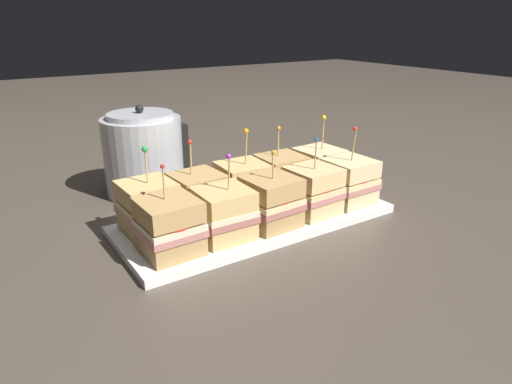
{
  "coord_description": "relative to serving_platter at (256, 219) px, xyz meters",
  "views": [
    {
      "loc": [
        -0.49,
        -0.76,
        0.42
      ],
      "look_at": [
        0.0,
        0.0,
        0.07
      ],
      "focal_mm": 32.0,
      "sensor_mm": 36.0,
      "label": 1
    }
  ],
  "objects": [
    {
      "name": "serving_platter",
      "position": [
        0.0,
        0.0,
        0.0
      ],
      "size": [
        0.59,
        0.25,
        0.02
      ],
      "color": "white",
      "rests_on": "ground_plane"
    },
    {
      "name": "sandwich_front_center",
      "position": [
        0.0,
        -0.06,
        0.06
      ],
      "size": [
        0.11,
        0.11,
        0.16
      ],
      "color": "tan",
      "rests_on": "serving_platter"
    },
    {
      "name": "sandwich_front_far_left",
      "position": [
        -0.22,
        -0.05,
        0.06
      ],
      "size": [
        0.11,
        0.11,
        0.17
      ],
      "color": "tan",
      "rests_on": "serving_platter"
    },
    {
      "name": "sandwich_front_left",
      "position": [
        -0.11,
        -0.05,
        0.06
      ],
      "size": [
        0.11,
        0.11,
        0.17
      ],
      "color": "tan",
      "rests_on": "serving_platter"
    },
    {
      "name": "sandwich_back_right",
      "position": [
        0.11,
        0.06,
        0.06
      ],
      "size": [
        0.11,
        0.11,
        0.17
      ],
      "color": "tan",
      "rests_on": "serving_platter"
    },
    {
      "name": "sandwich_back_left",
      "position": [
        -0.11,
        0.06,
        0.06
      ],
      "size": [
        0.11,
        0.11,
        0.17
      ],
      "color": "tan",
      "rests_on": "serving_platter"
    },
    {
      "name": "sandwich_front_far_right",
      "position": [
        0.22,
        -0.05,
        0.06
      ],
      "size": [
        0.11,
        0.11,
        0.18
      ],
      "color": "beige",
      "rests_on": "serving_platter"
    },
    {
      "name": "sandwich_front_right",
      "position": [
        0.11,
        -0.05,
        0.06
      ],
      "size": [
        0.11,
        0.11,
        0.17
      ],
      "color": "#DBB77A",
      "rests_on": "serving_platter"
    },
    {
      "name": "kettle_steel",
      "position": [
        -0.13,
        0.31,
        0.09
      ],
      "size": [
        0.22,
        0.19,
        0.22
      ],
      "color": "#B7BABF",
      "rests_on": "ground_plane"
    },
    {
      "name": "sandwich_back_center",
      "position": [
        0.0,
        0.06,
        0.06
      ],
      "size": [
        0.11,
        0.11,
        0.18
      ],
      "color": "tan",
      "rests_on": "serving_platter"
    },
    {
      "name": "ground_plane",
      "position": [
        0.0,
        0.0,
        -0.01
      ],
      "size": [
        6.0,
        6.0,
        0.0
      ],
      "primitive_type": "plane",
      "color": "#4C4238"
    },
    {
      "name": "sandwich_back_far_right",
      "position": [
        0.22,
        0.05,
        0.06
      ],
      "size": [
        0.11,
        0.11,
        0.19
      ],
      "color": "beige",
      "rests_on": "serving_platter"
    },
    {
      "name": "sandwich_back_far_left",
      "position": [
        -0.22,
        0.05,
        0.06
      ],
      "size": [
        0.11,
        0.11,
        0.18
      ],
      "color": "tan",
      "rests_on": "serving_platter"
    }
  ]
}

